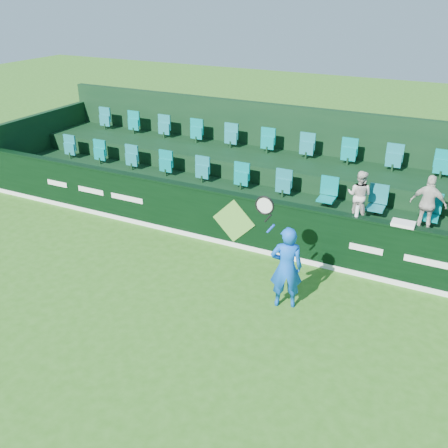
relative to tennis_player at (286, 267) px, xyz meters
The scene contains 12 objects.
ground 3.03m from the tennis_player, 131.78° to the right, with size 60.00×60.00×0.00m, color #2B6418.
sponsor_hoarding 2.67m from the tennis_player, 136.42° to the left, with size 16.00×0.25×1.35m.
stand_tier_front 3.55m from the tennis_player, 123.33° to the left, with size 16.00×2.00×0.80m, color black.
stand_tier_back 5.21m from the tennis_player, 111.77° to the left, with size 16.00×1.80×1.30m, color black.
stand_rear 5.63m from the tennis_player, 110.09° to the left, with size 16.00×4.10×2.60m.
seat_row_front 3.86m from the tennis_player, 120.07° to the left, with size 13.50×0.50×0.60m, color #156F75.
seat_row_back 5.54m from the tennis_player, 110.61° to the left, with size 13.50×0.50×0.60m, color #156F75.
tennis_player is the anchor object (origin of this frame).
spectator_left 3.08m from the tennis_player, 77.28° to the left, with size 0.57×0.44×1.17m, color beige.
spectator_middle 3.70m from the tennis_player, 53.98° to the left, with size 0.76×0.32×1.30m, color beige.
towel 2.63m from the tennis_player, 45.48° to the left, with size 0.46×0.30×0.07m, color white.
drinks_bottle 2.12m from the tennis_player, 64.78° to the left, with size 0.08×0.08×0.24m, color white.
Camera 1 is at (4.55, -5.74, 5.75)m, focal length 40.00 mm.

